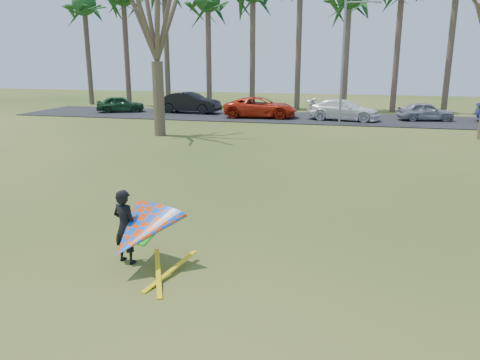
% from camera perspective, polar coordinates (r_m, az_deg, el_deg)
% --- Properties ---
extents(ground, '(100.00, 100.00, 0.00)m').
position_cam_1_polar(ground, '(11.50, -2.40, -7.78)').
color(ground, '#1C4910').
rests_on(ground, ground).
extents(parking_strip, '(46.00, 7.00, 0.06)m').
position_cam_1_polar(parking_strip, '(35.59, 8.94, 7.46)').
color(parking_strip, black).
rests_on(parking_strip, ground).
extents(palm_0, '(4.84, 4.84, 10.84)m').
position_cam_1_polar(palm_0, '(48.42, -18.47, 19.62)').
color(palm_0, '#453929').
rests_on(palm_0, ground).
extents(palm_3, '(4.84, 4.84, 10.84)m').
position_cam_1_polar(palm_3, '(43.46, -3.95, 20.94)').
color(palm_3, brown).
rests_on(palm_3, ground).
extents(bare_tree_left, '(6.60, 6.60, 9.70)m').
position_cam_1_polar(bare_tree_left, '(27.61, -10.35, 19.70)').
color(bare_tree_left, brown).
rests_on(bare_tree_left, ground).
extents(streetlight, '(2.28, 0.18, 8.00)m').
position_cam_1_polar(streetlight, '(32.21, 12.72, 14.46)').
color(streetlight, gray).
rests_on(streetlight, ground).
extents(car_0, '(4.11, 2.98, 1.30)m').
position_cam_1_polar(car_0, '(40.17, -14.37, 8.96)').
color(car_0, '#194021').
rests_on(car_0, parking_strip).
extents(car_1, '(5.12, 2.12, 1.65)m').
position_cam_1_polar(car_1, '(38.49, -6.15, 9.36)').
color(car_1, black).
rests_on(car_1, parking_strip).
extents(car_2, '(5.60, 2.88, 1.51)m').
position_cam_1_polar(car_2, '(35.36, 2.52, 8.85)').
color(car_2, red).
rests_on(car_2, parking_strip).
extents(car_3, '(5.31, 2.80, 1.47)m').
position_cam_1_polar(car_3, '(34.56, 12.49, 8.35)').
color(car_3, white).
rests_on(car_3, parking_strip).
extents(car_4, '(4.02, 2.19, 1.30)m').
position_cam_1_polar(car_4, '(36.06, 21.68, 7.79)').
color(car_4, '#9497A0').
rests_on(car_4, parking_strip).
extents(kite_flyer, '(2.13, 2.39, 2.02)m').
position_cam_1_polar(kite_flyer, '(10.16, -12.37, -6.10)').
color(kite_flyer, black).
rests_on(kite_flyer, ground).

